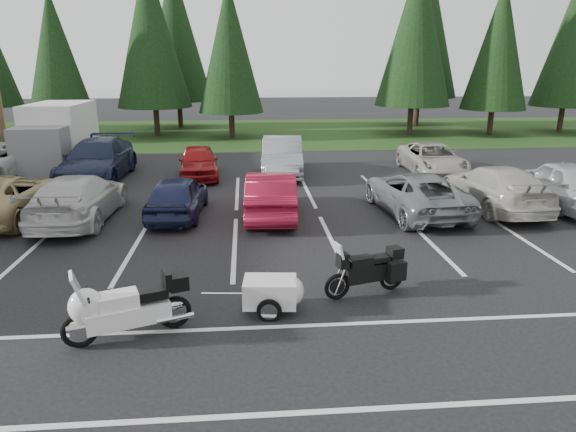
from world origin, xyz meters
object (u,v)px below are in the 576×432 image
at_px(touring_motorcycle, 127,302).
at_px(car_far_3, 282,156).
at_px(car_far_1, 97,160).
at_px(car_near_3, 78,198).
at_px(car_near_7, 495,187).
at_px(car_near_5, 271,194).
at_px(car_near_6, 416,193).
at_px(box_truck, 54,137).
at_px(adventure_motorcycle, 366,267).
at_px(car_near_2, 3,197).
at_px(car_far_4, 432,159).
at_px(car_near_4, 177,196).
at_px(car_far_2, 199,162).
at_px(cargo_trailer, 270,295).
at_px(car_near_8, 563,183).

bearing_deg(touring_motorcycle, car_far_3, 54.57).
xyz_separation_m(car_far_1, touring_motorcycle, (4.05, -13.31, -0.13)).
relative_size(car_near_3, car_near_7, 1.00).
bearing_deg(car_near_5, car_near_6, -178.00).
bearing_deg(box_truck, adventure_motorcycle, -52.42).
bearing_deg(car_far_3, car_near_3, -133.32).
xyz_separation_m(car_near_2, adventure_motorcycle, (10.18, -6.48, -0.06)).
height_order(car_near_5, car_near_6, car_near_5).
relative_size(car_far_1, car_far_4, 1.21).
relative_size(car_near_2, car_near_3, 0.99).
bearing_deg(car_far_4, car_near_7, -86.82).
height_order(box_truck, car_far_4, box_truck).
relative_size(car_near_3, car_near_4, 1.27).
relative_size(car_near_7, adventure_motorcycle, 2.41).
bearing_deg(car_near_4, car_far_3, -118.65).
xyz_separation_m(box_truck, touring_motorcycle, (6.69, -16.14, -0.75)).
height_order(car_near_5, car_far_4, car_near_5).
relative_size(car_near_5, car_far_1, 0.77).
bearing_deg(car_near_4, car_far_2, -88.67).
bearing_deg(car_near_6, car_far_3, -63.33).
distance_m(car_near_2, car_near_3, 2.51).
xyz_separation_m(car_near_4, car_far_1, (-4.00, 5.69, 0.16)).
height_order(car_near_2, car_far_3, car_far_3).
distance_m(car_near_6, cargo_trailer, 8.31).
xyz_separation_m(car_far_2, cargo_trailer, (2.45, -12.62, -0.33)).
relative_size(car_near_2, adventure_motorcycle, 2.40).
bearing_deg(car_far_4, car_near_6, -112.64).
height_order(car_near_2, car_far_1, car_far_1).
distance_m(car_near_5, car_near_7, 7.60).
bearing_deg(car_far_2, car_far_3, 0.36).
bearing_deg(car_near_2, car_near_6, 176.88).
height_order(car_near_8, car_far_3, car_near_8).
bearing_deg(car_near_3, cargo_trailer, 131.79).
distance_m(car_near_7, car_far_2, 11.87).
distance_m(car_far_2, adventure_motorcycle, 12.84).
distance_m(car_near_6, car_far_2, 9.68).
bearing_deg(car_near_8, adventure_motorcycle, 42.00).
xyz_separation_m(car_near_5, car_far_3, (0.82, 6.34, 0.07)).
bearing_deg(car_far_4, adventure_motorcycle, -113.96).
xyz_separation_m(car_near_6, adventure_motorcycle, (-3.03, -5.95, -0.04)).
relative_size(car_near_8, cargo_trailer, 3.13).
xyz_separation_m(car_near_5, cargo_trailer, (-0.36, -6.63, -0.38)).
height_order(car_far_3, touring_motorcycle, car_far_3).
bearing_deg(car_near_5, car_far_1, -37.13).
relative_size(box_truck, car_near_4, 1.41).
bearing_deg(car_far_3, adventure_motorcycle, -82.11).
bearing_deg(touring_motorcycle, car_near_5, 48.21).
height_order(car_near_6, adventure_motorcycle, car_near_6).
relative_size(car_near_5, car_far_2, 1.11).
bearing_deg(box_truck, car_near_4, -52.05).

